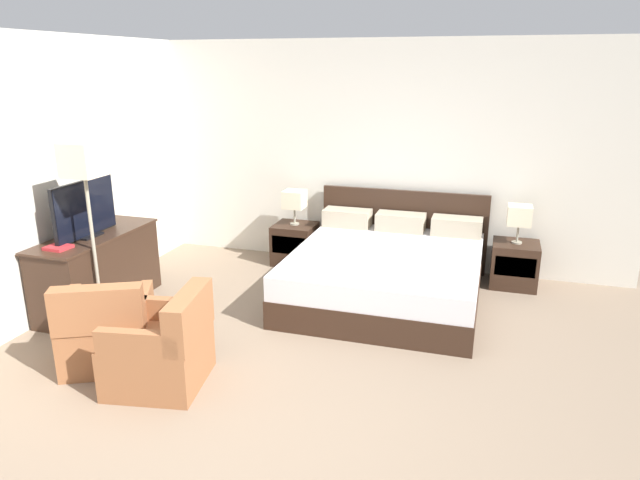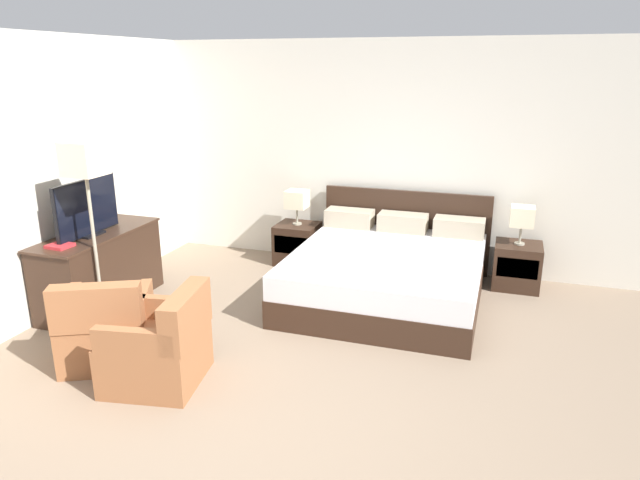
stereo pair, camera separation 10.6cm
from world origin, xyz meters
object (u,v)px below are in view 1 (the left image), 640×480
Objects in this scene: bed at (387,272)px; dresser at (98,269)px; nightstand_right at (514,264)px; armchair_companion at (163,350)px; armchair_by_window at (107,331)px; floor_lamp at (85,175)px; book_red_cover at (58,247)px; tv at (85,210)px; nightstand_left at (295,244)px; table_lamp_left at (294,200)px; table_lamp_right at (520,216)px.

bed is 2.95m from dresser.
nightstand_right is 3.93m from armchair_companion.
armchair_by_window is (0.82, -0.97, -0.11)m from dresser.
bed is 1.22× the size of floor_lamp.
book_red_cover is at bearing 156.44° from armchair_companion.
armchair_companion is (1.42, -1.02, -0.75)m from tv.
floor_lamp is at bearing -116.97° from nightstand_left.
floor_lamp is at bearing -116.95° from table_lamp_left.
dresser is 6.90× the size of book_red_cover.
armchair_companion is at bearing -32.56° from floor_lamp.
armchair_companion is at bearing -13.13° from armchair_by_window.
nightstand_left is at bearing 77.34° from armchair_by_window.
table_lamp_left is 0.53× the size of armchair_companion.
armchair_companion is (-2.60, -2.94, -0.52)m from table_lamp_right.
table_lamp_right is at bearing 30.03° from bed.
tv is (-4.02, -1.91, 0.78)m from nightstand_right.
bed is at bearing 31.52° from floor_lamp.
book_red_cover reaches higher than dresser.
dresser is at bearing 90.18° from book_red_cover.
table_lamp_left is at bearing 51.66° from dresser.
nightstand_left and nightstand_right have the same top height.
nightstand_left is (-1.29, 0.74, -0.04)m from bed.
tv is at bearing -88.25° from dresser.
tv reaches higher than book_red_cover.
floor_lamp is (0.31, -0.40, 1.05)m from dresser.
book_red_cover is at bearing 149.65° from armchair_by_window.
floor_lamp is (-1.13, -2.23, 0.64)m from table_lamp_left.
nightstand_left is 2.94m from armchair_companion.
table_lamp_left is 0.24× the size of floor_lamp.
bed is 2.53× the size of tv.
bed is 1.49m from nightstand_left.
table_lamp_right reaches higher than nightstand_left.
table_lamp_right is at bearing 29.95° from book_red_cover.
nightstand_right is 0.35× the size of dresser.
armchair_by_window is (-0.63, -2.80, -0.52)m from table_lamp_left.
armchair_by_window is (-3.21, -2.80, -0.52)m from table_lamp_right.
table_lamp_left is at bearing 180.00° from table_lamp_right.
table_lamp_left is 0.46× the size of armchair_by_window.
nightstand_right is at bearing 41.11° from armchair_by_window.
table_lamp_right is at bearing 0.00° from table_lamp_left.
nightstand_left is 2.58m from nightstand_right.
armchair_companion is at bearing -37.87° from dresser.
book_red_cover is at bearing -89.82° from dresser.
nightstand_right is 2.42× the size of book_red_cover.
armchair_companion is 0.46× the size of floor_lamp.
armchair_by_window reaches higher than nightstand_right.
tv is 1.42m from armchair_by_window.
nightstand_right is at bearing 24.45° from dresser.
table_lamp_right is at bearing 48.48° from armchair_companion.
table_lamp_left is (-1.29, 0.75, 0.52)m from bed.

